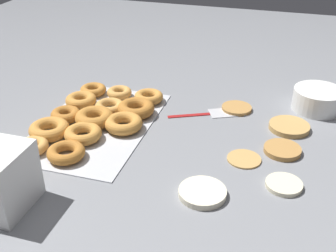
{
  "coord_description": "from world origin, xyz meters",
  "views": [
    {
      "loc": [
        0.96,
        0.19,
        0.62
      ],
      "look_at": [
        -0.01,
        -0.1,
        0.04
      ],
      "focal_mm": 45.0,
      "sensor_mm": 36.0,
      "label": 1
    }
  ],
  "objects_px": {
    "pancake_5": "(282,150)",
    "donut_tray": "(95,118)",
    "pancake_3": "(202,193)",
    "batter_bowl": "(318,100)",
    "spatula": "(219,113)",
    "container_stack": "(0,179)",
    "pancake_4": "(289,127)",
    "pancake_1": "(237,108)",
    "pancake_2": "(284,185)",
    "pancake_0": "(244,158)"
  },
  "relations": [
    {
      "from": "pancake_1",
      "to": "pancake_5",
      "type": "bearing_deg",
      "value": 36.48
    },
    {
      "from": "pancake_2",
      "to": "pancake_5",
      "type": "relative_size",
      "value": 0.88
    },
    {
      "from": "pancake_1",
      "to": "pancake_5",
      "type": "xyz_separation_m",
      "value": [
        0.21,
        0.15,
        0.0
      ]
    },
    {
      "from": "pancake_1",
      "to": "donut_tray",
      "type": "distance_m",
      "value": 0.44
    },
    {
      "from": "container_stack",
      "to": "pancake_5",
      "type": "bearing_deg",
      "value": 124.58
    },
    {
      "from": "pancake_1",
      "to": "pancake_4",
      "type": "bearing_deg",
      "value": 64.98
    },
    {
      "from": "pancake_0",
      "to": "pancake_4",
      "type": "relative_size",
      "value": 0.76
    },
    {
      "from": "pancake_3",
      "to": "batter_bowl",
      "type": "height_order",
      "value": "batter_bowl"
    },
    {
      "from": "batter_bowl",
      "to": "container_stack",
      "type": "bearing_deg",
      "value": -44.22
    },
    {
      "from": "pancake_2",
      "to": "batter_bowl",
      "type": "xyz_separation_m",
      "value": [
        -0.44,
        0.08,
        0.03
      ]
    },
    {
      "from": "pancake_0",
      "to": "pancake_3",
      "type": "xyz_separation_m",
      "value": [
        0.17,
        -0.07,
        0.0
      ]
    },
    {
      "from": "pancake_1",
      "to": "donut_tray",
      "type": "relative_size",
      "value": 0.19
    },
    {
      "from": "pancake_0",
      "to": "pancake_3",
      "type": "height_order",
      "value": "pancake_3"
    },
    {
      "from": "pancake_5",
      "to": "donut_tray",
      "type": "height_order",
      "value": "donut_tray"
    },
    {
      "from": "pancake_5",
      "to": "container_stack",
      "type": "relative_size",
      "value": 0.69
    },
    {
      "from": "donut_tray",
      "to": "spatula",
      "type": "bearing_deg",
      "value": 115.96
    },
    {
      "from": "pancake_0",
      "to": "spatula",
      "type": "xyz_separation_m",
      "value": [
        -0.23,
        -0.11,
        -0.0
      ]
    },
    {
      "from": "donut_tray",
      "to": "batter_bowl",
      "type": "relative_size",
      "value": 3.21
    },
    {
      "from": "pancake_1",
      "to": "pancake_3",
      "type": "bearing_deg",
      "value": -1.37
    },
    {
      "from": "pancake_2",
      "to": "pancake_4",
      "type": "distance_m",
      "value": 0.28
    },
    {
      "from": "pancake_4",
      "to": "donut_tray",
      "type": "height_order",
      "value": "donut_tray"
    },
    {
      "from": "donut_tray",
      "to": "spatula",
      "type": "distance_m",
      "value": 0.38
    },
    {
      "from": "pancake_2",
      "to": "pancake_5",
      "type": "height_order",
      "value": "pancake_5"
    },
    {
      "from": "pancake_1",
      "to": "container_stack",
      "type": "bearing_deg",
      "value": -34.93
    },
    {
      "from": "pancake_2",
      "to": "pancake_4",
      "type": "relative_size",
      "value": 0.75
    },
    {
      "from": "pancake_0",
      "to": "pancake_5",
      "type": "xyz_separation_m",
      "value": [
        -0.07,
        0.09,
        0.0
      ]
    },
    {
      "from": "pancake_1",
      "to": "spatula",
      "type": "relative_size",
      "value": 0.4
    },
    {
      "from": "pancake_0",
      "to": "batter_bowl",
      "type": "relative_size",
      "value": 0.57
    },
    {
      "from": "container_stack",
      "to": "pancake_4",
      "type": "bearing_deg",
      "value": 131.94
    },
    {
      "from": "pancake_0",
      "to": "pancake_5",
      "type": "distance_m",
      "value": 0.11
    },
    {
      "from": "pancake_1",
      "to": "spatula",
      "type": "xyz_separation_m",
      "value": [
        0.04,
        -0.05,
        -0.0
      ]
    },
    {
      "from": "pancake_3",
      "to": "pancake_4",
      "type": "bearing_deg",
      "value": 154.5
    },
    {
      "from": "spatula",
      "to": "pancake_2",
      "type": "bearing_deg",
      "value": -81.42
    },
    {
      "from": "batter_bowl",
      "to": "pancake_1",
      "type": "bearing_deg",
      "value": -72.17
    },
    {
      "from": "batter_bowl",
      "to": "spatula",
      "type": "distance_m",
      "value": 0.32
    },
    {
      "from": "pancake_4",
      "to": "pancake_5",
      "type": "xyz_separation_m",
      "value": [
        0.13,
        -0.01,
        -0.0
      ]
    },
    {
      "from": "pancake_3",
      "to": "pancake_4",
      "type": "distance_m",
      "value": 0.41
    },
    {
      "from": "pancake_5",
      "to": "spatula",
      "type": "bearing_deg",
      "value": -129.12
    },
    {
      "from": "pancake_3",
      "to": "pancake_4",
      "type": "height_order",
      "value": "same"
    },
    {
      "from": "pancake_2",
      "to": "pancake_4",
      "type": "xyz_separation_m",
      "value": [
        -0.28,
        -0.0,
        0.0
      ]
    },
    {
      "from": "batter_bowl",
      "to": "spatula",
      "type": "height_order",
      "value": "batter_bowl"
    },
    {
      "from": "pancake_3",
      "to": "pancake_5",
      "type": "xyz_separation_m",
      "value": [
        -0.24,
        0.16,
        -0.0
      ]
    },
    {
      "from": "pancake_4",
      "to": "spatula",
      "type": "relative_size",
      "value": 0.5
    },
    {
      "from": "pancake_2",
      "to": "spatula",
      "type": "bearing_deg",
      "value": -145.57
    },
    {
      "from": "pancake_3",
      "to": "donut_tray",
      "type": "bearing_deg",
      "value": -122.0
    },
    {
      "from": "pancake_3",
      "to": "batter_bowl",
      "type": "distance_m",
      "value": 0.58
    },
    {
      "from": "donut_tray",
      "to": "spatula",
      "type": "relative_size",
      "value": 2.14
    },
    {
      "from": "pancake_4",
      "to": "pancake_2",
      "type": "bearing_deg",
      "value": 0.33
    },
    {
      "from": "pancake_3",
      "to": "pancake_0",
      "type": "bearing_deg",
      "value": 157.26
    },
    {
      "from": "pancake_5",
      "to": "container_stack",
      "type": "distance_m",
      "value": 0.71
    }
  ]
}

